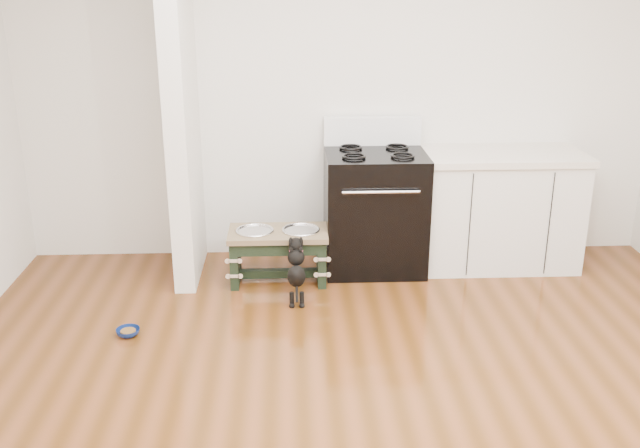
{
  "coord_description": "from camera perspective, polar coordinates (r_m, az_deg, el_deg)",
  "views": [
    {
      "loc": [
        -0.4,
        -3.05,
        2.22
      ],
      "look_at": [
        -0.2,
        1.64,
        0.54
      ],
      "focal_mm": 40.0,
      "sensor_mm": 36.0,
      "label": 1
    }
  ],
  "objects": [
    {
      "name": "ground",
      "position": [
        3.79,
        4.21,
        -16.22
      ],
      "size": [
        5.0,
        5.0,
        0.0
      ],
      "primitive_type": "plane",
      "color": "#4B290D",
      "rests_on": "ground"
    },
    {
      "name": "room_shell",
      "position": [
        3.13,
        4.95,
        8.56
      ],
      "size": [
        5.0,
        5.0,
        5.0
      ],
      "color": "silver",
      "rests_on": "ground"
    },
    {
      "name": "partition_wall",
      "position": [
        5.28,
        -11.07,
        9.81
      ],
      "size": [
        0.15,
        0.8,
        2.7
      ],
      "primitive_type": "cube",
      "color": "silver",
      "rests_on": "ground"
    },
    {
      "name": "oven_range",
      "position": [
        5.53,
        4.38,
        1.23
      ],
      "size": [
        0.76,
        0.69,
        1.14
      ],
      "color": "black",
      "rests_on": "ground"
    },
    {
      "name": "cabinet_run",
      "position": [
        5.75,
        14.09,
        1.16
      ],
      "size": [
        1.24,
        0.64,
        0.91
      ],
      "color": "silver",
      "rests_on": "ground"
    },
    {
      "name": "dog_feeder",
      "position": [
        5.31,
        -3.37,
        -1.74
      ],
      "size": [
        0.73,
        0.39,
        0.42
      ],
      "color": "black",
      "rests_on": "ground"
    },
    {
      "name": "puppy",
      "position": [
        5.01,
        -1.91,
        -3.57
      ],
      "size": [
        0.13,
        0.38,
        0.45
      ],
      "color": "black",
      "rests_on": "ground"
    },
    {
      "name": "floor_bowl",
      "position": [
        4.79,
        -15.1,
        -8.35
      ],
      "size": [
        0.16,
        0.16,
        0.05
      ],
      "rotation": [
        0.0,
        0.0,
        0.09
      ],
      "color": "navy",
      "rests_on": "ground"
    }
  ]
}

